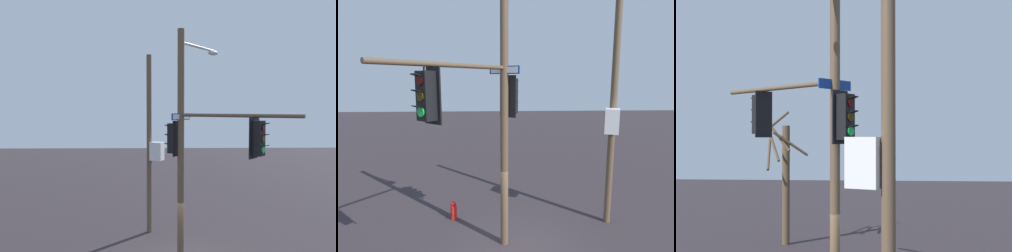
{
  "view_description": "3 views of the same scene",
  "coord_description": "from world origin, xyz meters",
  "views": [
    {
      "loc": [
        -1.15,
        -12.9,
        5.9
      ],
      "look_at": [
        -0.83,
        0.18,
        5.28
      ],
      "focal_mm": 37.02,
      "sensor_mm": 36.0,
      "label": 1
    },
    {
      "loc": [
        8.41,
        -0.8,
        5.38
      ],
      "look_at": [
        -0.9,
        -0.32,
        3.85
      ],
      "focal_mm": 30.84,
      "sensor_mm": 36.0,
      "label": 2
    },
    {
      "loc": [
        -1.6,
        12.03,
        4.35
      ],
      "look_at": [
        -0.55,
        -0.96,
        4.65
      ],
      "focal_mm": 54.86,
      "sensor_mm": 36.0,
      "label": 3
    }
  ],
  "objects": [
    {
      "name": "secondary_pole_assembly",
      "position": [
        -1.53,
        3.51,
        4.15
      ],
      "size": [
        0.85,
        0.66,
        8.49
      ],
      "rotation": [
        0.0,
        0.0,
        5.87
      ],
      "color": "brown",
      "rests_on": "ground"
    },
    {
      "name": "bare_tree_behind_pole",
      "position": [
        2.5,
        -8.64,
        2.75
      ],
      "size": [
        1.96,
        1.96,
        5.48
      ],
      "color": "brown",
      "rests_on": "ground"
    },
    {
      "name": "main_signal_pole_assembly",
      "position": [
        0.13,
        -0.63,
        4.91
      ],
      "size": [
        4.03,
        4.89,
        8.79
      ],
      "rotation": [
        0.0,
        0.0,
        5.61
      ],
      "color": "brown",
      "rests_on": "ground"
    }
  ]
}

